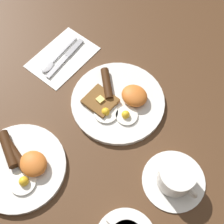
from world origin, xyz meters
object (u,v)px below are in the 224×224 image
(breakfast_plate_far, at_px, (21,165))
(knife, at_px, (67,56))
(breakfast_plate_near, at_px, (118,101))
(teacup_near, at_px, (176,178))
(spoon, at_px, (51,63))

(breakfast_plate_far, bearing_deg, knife, -65.64)
(breakfast_plate_far, distance_m, knife, 0.39)
(breakfast_plate_near, bearing_deg, breakfast_plate_far, 76.34)
(breakfast_plate_near, relative_size, breakfast_plate_far, 1.12)
(knife, bearing_deg, breakfast_plate_far, 18.90)
(teacup_near, bearing_deg, spoon, -7.67)
(breakfast_plate_far, bearing_deg, breakfast_plate_near, -103.66)
(knife, bearing_deg, spoon, -25.05)
(breakfast_plate_near, xyz_separation_m, teacup_near, (-0.27, 0.10, 0.02))
(breakfast_plate_near, distance_m, knife, 0.24)
(knife, height_order, spoon, spoon)
(breakfast_plate_far, xyz_separation_m, teacup_near, (-0.34, -0.23, 0.02))
(breakfast_plate_near, relative_size, spoon, 1.61)
(teacup_near, distance_m, knife, 0.52)
(spoon, bearing_deg, breakfast_plate_near, 91.09)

